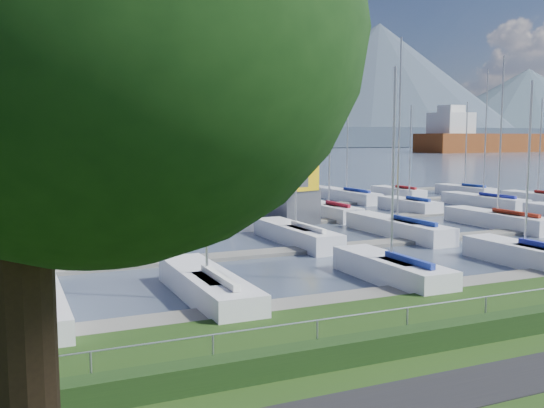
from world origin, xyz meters
TOP-DOWN VIEW (x-y plane):
  - path at (0.00, -3.00)m, footprint 160.00×2.00m
  - water at (0.00, 260.00)m, footprint 800.00×540.00m
  - hedge at (0.00, -0.40)m, footprint 80.00×0.70m
  - fence at (0.00, 0.00)m, footprint 80.00×0.04m
  - foothill at (0.00, 330.00)m, footprint 900.00×80.00m
  - mountains at (7.35, 404.62)m, footprint 1190.00×360.00m
  - docks at (0.00, 26.00)m, footprint 90.00×41.60m
  - crane at (7.68, 26.27)m, footprint 7.03×13.13m
  - cargo_ship_mid at (32.50, 217.10)m, footprint 103.38×47.55m
  - cargo_ship_east at (181.22, 185.46)m, footprint 81.43×21.53m
  - sailboat_fleet at (-2.96, 29.61)m, footprint 74.42×49.61m

SIDE VIEW (x-z plane):
  - water at x=0.00m, z-range -0.50..-0.30m
  - docks at x=0.00m, z-range -0.34..-0.09m
  - path at x=0.00m, z-range -0.01..0.03m
  - hedge at x=0.00m, z-range 0.00..0.70m
  - fence at x=0.00m, z-range 1.18..1.22m
  - cargo_ship_mid at x=32.50m, z-range -7.24..14.26m
  - cargo_ship_east at x=181.22m, z-range -7.00..14.50m
  - crane at x=7.68m, z-range -5.85..16.50m
  - sailboat_fleet at x=-2.96m, z-range -1.45..12.32m
  - foothill at x=0.00m, z-range 0.00..12.00m
  - mountains at x=7.35m, z-range -10.82..104.18m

